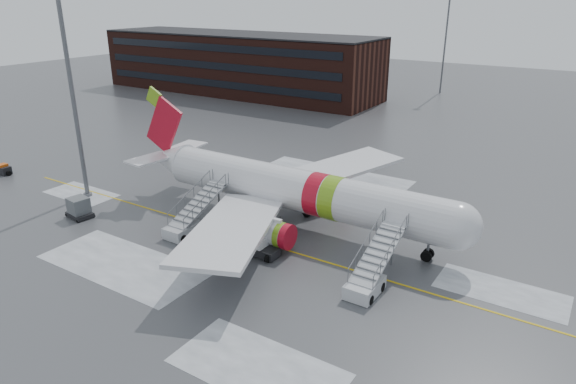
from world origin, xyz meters
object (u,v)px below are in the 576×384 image
Objects in this scene: airliner at (291,189)px; airstair_aft at (189,222)px; light_mast_near at (67,58)px; airstair_fwd at (369,276)px; pushback_tug at (261,248)px; uld_container at (79,208)px; baggage_tractor at (3,170)px.

airliner is 4.55× the size of airstair_aft.
light_mast_near is at bearing 176.85° from airstair_aft.
airstair_fwd reaches higher than pushback_tug.
airstair_fwd is 1.00× the size of airstair_aft.
airliner reaches higher than uld_container.
airstair_fwd is at bearing 6.21° from uld_container.
airstair_aft is 29.49m from baggage_tractor.
airstair_aft is (-17.47, 0.00, 0.00)m from airstair_fwd.
airliner is 36.86m from baggage_tractor.
airstair_aft is 7.94m from pushback_tug.
airliner is 13.00× the size of pushback_tug.
uld_container is at bearing -151.56° from airliner.
airstair_fwd is 0.28× the size of light_mast_near.
airstair_fwd reaches higher than baggage_tractor.
light_mast_near is (-4.07, 3.95, 13.28)m from uld_container.
airstair_aft reaches higher than baggage_tractor.
airstair_fwd is 3.18× the size of baggage_tractor.
uld_container is (-11.15, -3.11, -0.15)m from airstair_aft.
baggage_tractor is (-18.34, 3.05, -0.39)m from uld_container.
airstair_fwd is at bearing 0.24° from pushback_tug.
airstair_fwd is 46.96m from baggage_tractor.
airliner reaches higher than airstair_fwd.
uld_container is at bearing -9.46° from baggage_tractor.
airliner reaches higher than pushback_tug.
uld_container is (-28.62, -3.11, -0.15)m from airstair_fwd.
light_mast_near is at bearing 177.83° from pushback_tug.
airstair_aft is 20.12m from light_mast_near.
airliner is at bearing 14.59° from light_mast_near.
light_mast_near is (14.27, 0.90, 13.67)m from baggage_tractor.
baggage_tractor is 19.78m from light_mast_near.
airstair_aft is at bearing 180.00° from airstair_fwd.
pushback_tug is 26.82m from light_mast_near.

